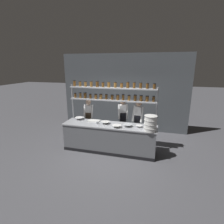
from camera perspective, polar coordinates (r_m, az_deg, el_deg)
ground_plane at (r=6.07m, az=-0.82°, el=-12.32°), size 40.00×40.00×0.00m
back_wall at (r=7.63m, az=3.73°, el=6.32°), size 5.47×0.12×3.27m
prep_counter at (r=5.87m, az=-0.85°, el=-8.35°), size 3.07×0.76×0.92m
spice_shelf_unit at (r=5.78m, az=0.08°, el=5.68°), size 2.96×0.28×2.29m
chef_left at (r=6.66m, az=-7.57°, el=-1.65°), size 0.39×0.31×1.57m
chef_center at (r=6.41m, az=3.55°, el=-1.77°), size 0.42×0.35×1.64m
chef_right at (r=6.04m, az=8.50°, el=-2.67°), size 0.40×0.32×1.68m
container_stack at (r=5.21m, az=12.45°, el=-3.65°), size 0.38×0.38×0.47m
cutting_board at (r=6.08m, az=-5.87°, el=-2.84°), size 0.40×0.26×0.02m
prep_bowl_near_left at (r=5.44m, az=1.54°, el=-4.68°), size 0.28×0.28×0.08m
prep_bowl_center_front at (r=5.53m, az=5.18°, el=-4.40°), size 0.28×0.28×0.08m
prep_bowl_center_back at (r=5.53m, az=8.82°, el=-4.62°), size 0.21×0.21×0.06m
prep_bowl_near_right at (r=5.77m, az=-2.16°, el=-3.49°), size 0.28×0.28×0.08m
prep_bowl_far_left at (r=6.32m, az=-10.64°, el=-2.08°), size 0.30×0.30×0.08m
serving_cup_front at (r=5.77m, az=-4.83°, el=-3.50°), size 0.08×0.08×0.09m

